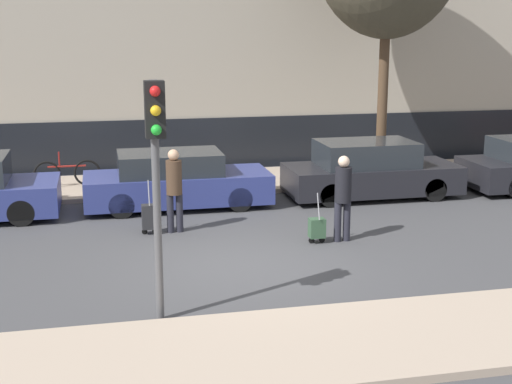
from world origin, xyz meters
TOP-DOWN VIEW (x-y plane):
  - ground_plane at (0.00, 0.00)m, footprint 80.00×80.00m
  - sidewalk_near at (0.00, -3.75)m, footprint 28.00×2.50m
  - sidewalk_far at (0.00, 7.00)m, footprint 28.00×3.00m
  - parked_car_1 at (-0.73, 4.64)m, footprint 4.51×1.77m
  - parked_car_2 at (4.32, 4.60)m, footprint 4.46×1.82m
  - pedestrian_left at (-1.00, 2.43)m, footprint 0.35×0.34m
  - trolley_left at (-1.54, 2.40)m, footprint 0.34×0.29m
  - pedestrian_right at (2.31, 1.02)m, footprint 0.35×0.34m
  - trolley_right at (1.76, 1.00)m, footprint 0.34×0.29m
  - traffic_light at (-1.74, -2.36)m, footprint 0.28×0.47m
  - parked_bicycle at (-3.40, 7.03)m, footprint 1.77×0.06m

SIDE VIEW (x-z plane):
  - ground_plane at x=0.00m, z-range 0.00..0.00m
  - sidewalk_near at x=0.00m, z-range 0.00..0.12m
  - sidewalk_far at x=0.00m, z-range 0.00..0.12m
  - trolley_right at x=1.76m, z-range -0.21..0.85m
  - trolley_left at x=-1.54m, z-range -0.21..0.97m
  - parked_bicycle at x=-3.40m, z-range 0.01..0.97m
  - parked_car_1 at x=-0.73m, z-range -0.04..1.33m
  - parked_car_2 at x=4.32m, z-range -0.05..1.42m
  - pedestrian_right at x=2.31m, z-range 0.13..1.92m
  - pedestrian_left at x=-1.00m, z-range 0.13..1.95m
  - traffic_light at x=-1.74m, z-range 0.78..4.39m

